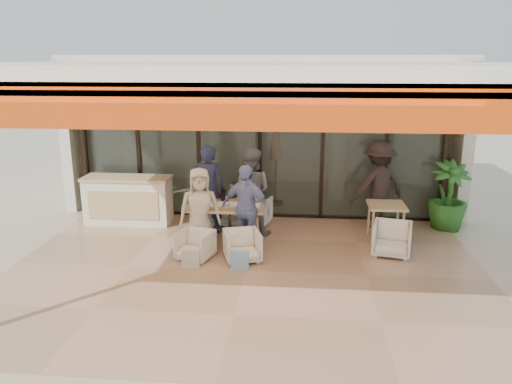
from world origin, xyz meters
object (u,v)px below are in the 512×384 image
diner_cream (200,209)px  diner_navy (209,190)px  chair_far_right (253,210)px  chair_near_left (195,244)px  dining_table (226,207)px  host_counter (128,200)px  chair_far_left (213,211)px  diner_periwinkle (245,208)px  standing_woman (378,185)px  side_chair (392,238)px  potted_palm (448,196)px  side_table (386,210)px  chair_near_right (242,245)px  diner_grey (250,192)px

diner_cream → diner_navy: bearing=77.8°
chair_far_right → chair_near_left: bearing=83.1°
dining_table → diner_cream: 0.62m
host_counter → dining_table: size_ratio=1.23×
chair_far_left → diner_periwinkle: bearing=108.5°
chair_near_left → diner_cream: 0.70m
dining_table → standing_woman: (3.02, 1.07, 0.23)m
chair_far_right → side_chair: 3.00m
chair_near_left → diner_navy: 1.53m
host_counter → chair_far_right: 2.68m
host_counter → diner_periwinkle: bearing=-26.4°
chair_far_right → potted_palm: (4.04, 0.17, 0.37)m
side_table → dining_table: bearing=-174.6°
side_table → diner_cream: bearing=-167.9°
side_table → standing_woman: 0.83m
host_counter → chair_near_left: host_counter is taller
host_counter → chair_far_left: 1.84m
potted_palm → side_table: bearing=-149.4°
chair_far_right → host_counter: bearing=18.5°
dining_table → chair_near_left: size_ratio=2.57×
chair_near_right → diner_periwinkle: diner_periwinkle is taller
diner_navy → standing_woman: (3.44, 0.63, 0.00)m
chair_far_left → chair_near_right: size_ratio=1.03×
diner_periwinkle → chair_far_right: bearing=111.3°
chair_far_right → diner_cream: size_ratio=0.45×
potted_palm → chair_far_right: bearing=-177.7°
chair_far_right → diner_navy: size_ratio=0.38×
diner_periwinkle → side_table: (2.66, 0.75, -0.18)m
chair_near_left → chair_near_right: chair_near_right is taller
dining_table → diner_cream: (-0.41, -0.46, 0.09)m
host_counter → chair_far_left: bearing=2.3°
chair_near_left → dining_table: bearing=84.1°
dining_table → chair_far_left: 1.09m
chair_far_right → diner_grey: diner_grey is taller
chair_far_right → diner_grey: (0.00, -0.50, 0.54)m
chair_far_left → chair_near_right: chair_far_left is taller
potted_palm → diner_periwinkle: bearing=-158.8°
chair_far_right → chair_near_right: size_ratio=1.14×
diner_navy → diner_periwinkle: size_ratio=1.12×
chair_far_right → chair_near_right: bearing=106.9°
diner_navy → standing_woman: 3.50m
host_counter → diner_navy: diner_navy is taller
diner_periwinkle → diner_navy: bearing=154.3°
host_counter → standing_woman: 5.29m
chair_near_left → diner_cream: size_ratio=0.38×
chair_far_right → side_table: (2.66, -0.65, 0.29)m
host_counter → diner_periwinkle: 2.99m
host_counter → diner_cream: 2.27m
diner_grey → chair_near_left: bearing=62.5°
chair_near_left → diner_navy: bearing=107.5°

